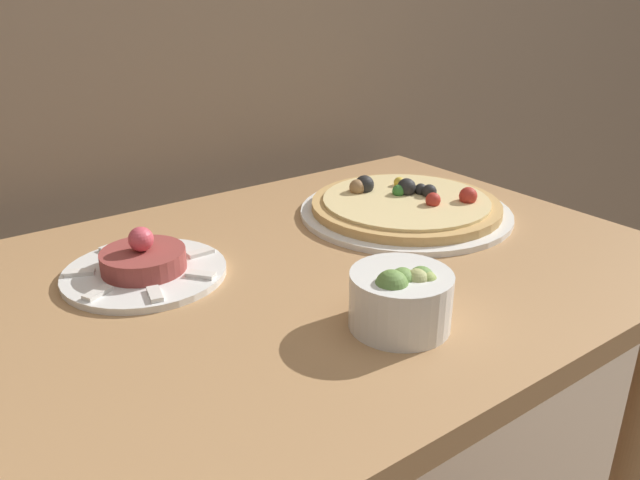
% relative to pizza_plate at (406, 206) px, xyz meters
% --- Properties ---
extents(dining_table, '(1.13, 0.75, 0.73)m').
position_rel_pizza_plate_xyz_m(dining_table, '(-0.30, -0.07, -0.12)').
color(dining_table, '#AD7F51').
rests_on(dining_table, ground_plane).
extents(pizza_plate, '(0.38, 0.38, 0.06)m').
position_rel_pizza_plate_xyz_m(pizza_plate, '(0.00, 0.00, 0.00)').
color(pizza_plate, white).
rests_on(pizza_plate, dining_table).
extents(tartare_plate, '(0.23, 0.23, 0.07)m').
position_rel_pizza_plate_xyz_m(tartare_plate, '(-0.47, 0.04, -0.00)').
color(tartare_plate, white).
rests_on(tartare_plate, dining_table).
extents(small_bowl, '(0.12, 0.12, 0.09)m').
position_rel_pizza_plate_xyz_m(small_bowl, '(-0.27, -0.28, 0.02)').
color(small_bowl, white).
rests_on(small_bowl, dining_table).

